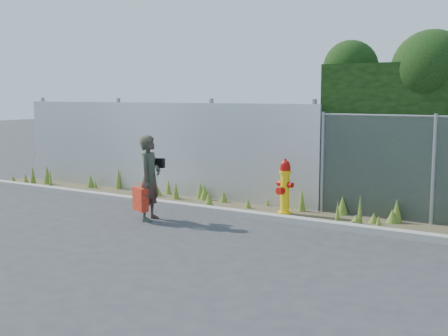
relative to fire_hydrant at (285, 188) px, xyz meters
The scene contains 8 objects.
ground 2.53m from the fire_hydrant, 101.69° to the right, with size 80.00×80.00×0.00m, color #333335.
curb 0.93m from the fire_hydrant, 129.07° to the right, with size 16.00×0.22×0.12m, color #A19B91.
weed_strip 0.55m from the fire_hydrant, 156.91° to the left, with size 16.00×1.33×0.55m.
corrugated_fence 3.83m from the fire_hydrant, behind, with size 8.50×0.21×2.30m.
fire_hydrant is the anchor object (origin of this frame).
woman 2.68m from the fire_hydrant, 137.78° to the right, with size 0.59×0.39×1.63m, color #0E593A.
red_tote_bag 2.86m from the fire_hydrant, 136.59° to the right, with size 0.40×0.15×0.52m.
black_shoulder_bag 2.56m from the fire_hydrant, 142.05° to the right, with size 0.25×0.10×0.18m.
Camera 1 is at (5.26, -7.61, 2.39)m, focal length 45.00 mm.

